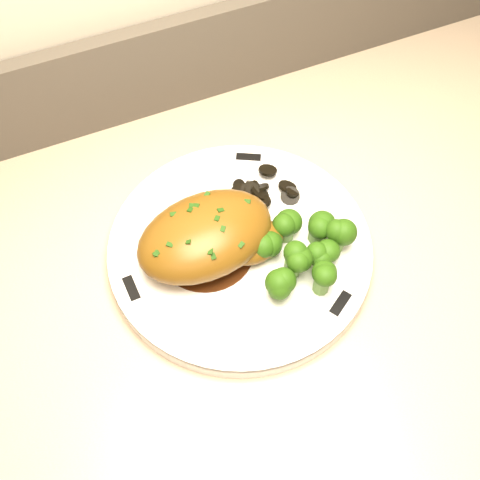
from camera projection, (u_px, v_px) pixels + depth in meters
name	position (u px, v px, depth m)	size (l,w,h in m)	color
plate	(240.00, 250.00, 0.64)	(0.28, 0.28, 0.02)	white
rim_accent_0	(248.00, 157.00, 0.69)	(0.03, 0.01, 0.00)	black
rim_accent_1	(131.00, 288.00, 0.60)	(0.03, 0.01, 0.00)	black
rim_accent_2	(340.00, 303.00, 0.59)	(0.03, 0.01, 0.00)	black
gravy_pool	(206.00, 250.00, 0.62)	(0.10, 0.10, 0.00)	#3F1C0B
chicken_breast	(211.00, 236.00, 0.60)	(0.16, 0.11, 0.06)	brown
mushroom_pile	(255.00, 200.00, 0.65)	(0.08, 0.06, 0.02)	black
broccoli_florets	(303.00, 251.00, 0.60)	(0.10, 0.09, 0.04)	#568136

